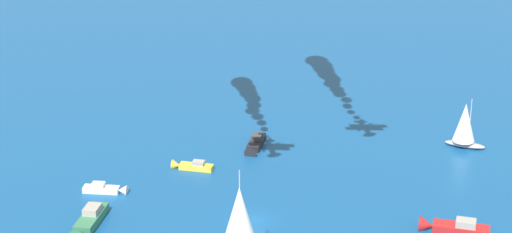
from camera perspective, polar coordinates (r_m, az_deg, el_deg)
name	(u,v)px	position (r m, az deg, el deg)	size (l,w,h in m)	color
ground_plane	(255,220)	(124.83, -0.06, -6.64)	(2000.00, 2000.00, 0.00)	navy
motorboat_far_port	(88,222)	(124.82, -10.68, -6.65)	(3.84, 10.00, 2.83)	#33704C
motorboat_inshore	(191,166)	(140.48, -4.20, -3.17)	(6.71, 2.25, 1.91)	gold
motorboat_offshore	(107,189)	(134.33, -9.48, -4.60)	(6.82, 2.97, 1.92)	white
sailboat_trailing	(465,125)	(150.94, 13.19, -0.53)	(6.80, 3.97, 8.60)	#9E9993
motorboat_mid_cluster	(451,227)	(124.26, 12.36, -6.93)	(9.44, 2.73, 2.72)	#B21E1E
motorboat_outer_ring_c	(255,145)	(147.75, -0.07, -1.80)	(2.89, 8.18, 2.32)	black
sailboat_outer_ring_d	(240,232)	(108.50, -1.05, -7.38)	(7.49, 11.19, 13.92)	black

